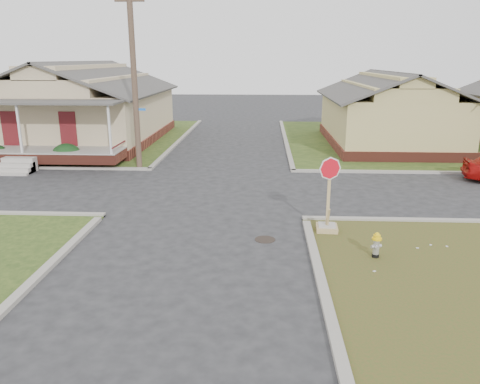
{
  "coord_description": "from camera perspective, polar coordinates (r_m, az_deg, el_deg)",
  "views": [
    {
      "loc": [
        2.12,
        -14.07,
        5.42
      ],
      "look_at": [
        1.34,
        1.0,
        1.1
      ],
      "focal_mm": 35.0,
      "sensor_mm": 36.0,
      "label": 1
    }
  ],
  "objects": [
    {
      "name": "fire_hydrant",
      "position": [
        13.64,
        16.29,
        -6.05
      ],
      "size": [
        0.27,
        0.27,
        0.73
      ],
      "rotation": [
        0.0,
        0.0,
        0.34
      ],
      "color": "black",
      "rests_on": "ground"
    },
    {
      "name": "stop_sign",
      "position": [
        15.28,
        10.62,
        -2.79
      ],
      "size": [
        0.69,
        0.67,
        2.44
      ],
      "rotation": [
        0.0,
        0.0,
        -0.06
      ],
      "color": "tan",
      "rests_on": "ground"
    },
    {
      "name": "corner_house",
      "position": [
        33.2,
        -18.75,
        9.72
      ],
      "size": [
        10.1,
        15.5,
        5.3
      ],
      "color": "maroon",
      "rests_on": "ground"
    },
    {
      "name": "utility_pole",
      "position": [
        23.83,
        -12.8,
        13.77
      ],
      "size": [
        1.8,
        0.28,
        9.0
      ],
      "color": "#443227",
      "rests_on": "ground"
    },
    {
      "name": "hedge_right",
      "position": [
        25.97,
        -20.36,
        4.31
      ],
      "size": [
        1.47,
        1.21,
        1.12
      ],
      "primitive_type": "ellipsoid",
      "color": "black",
      "rests_on": "verge_far_left"
    },
    {
      "name": "ground",
      "position": [
        15.23,
        -5.27,
        -4.95
      ],
      "size": [
        120.0,
        120.0,
        0.0
      ],
      "primitive_type": "plane",
      "color": "#252527",
      "rests_on": "ground"
    },
    {
      "name": "manhole",
      "position": [
        14.61,
        3.07,
        -5.8
      ],
      "size": [
        0.64,
        0.64,
        0.01
      ],
      "primitive_type": "cylinder",
      "color": "black",
      "rests_on": "ground"
    },
    {
      "name": "curbs",
      "position": [
        19.94,
        -3.26,
        0.18
      ],
      "size": [
        80.0,
        40.0,
        0.12
      ],
      "primitive_type": null,
      "color": "gray",
      "rests_on": "ground"
    },
    {
      "name": "verge_far_left",
      "position": [
        35.86,
        -22.16,
        6.15
      ],
      "size": [
        19.0,
        19.0,
        0.05
      ],
      "primitive_type": "cube",
      "color": "#263E16",
      "rests_on": "ground"
    },
    {
      "name": "side_house_yellow",
      "position": [
        31.73,
        17.56,
        9.4
      ],
      "size": [
        7.6,
        11.6,
        4.7
      ],
      "color": "maroon",
      "rests_on": "ground"
    }
  ]
}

